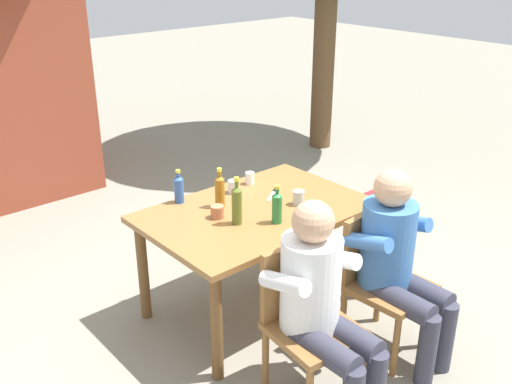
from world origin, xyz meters
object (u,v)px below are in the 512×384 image
cup_white (250,178)px  table_knife (273,193)px  bottle_blue (179,188)px  backpack_by_near_side (368,223)px  chair_near_left (306,315)px  bottle_green (277,207)px  backpack_by_far_side (375,224)px  cup_steel (298,198)px  cup_terracotta (217,212)px  person_in_plaid_shirt (321,298)px  bottle_olive (237,204)px  chair_near_right (379,274)px  person_in_white_shirt (397,257)px  bottle_amber (220,190)px  dining_table (256,222)px  cup_glass (233,187)px

cup_white → table_knife: (0.01, -0.24, -0.04)m
bottle_blue → backpack_by_near_side: bearing=-12.5°
chair_near_left → bottle_green: bearing=62.5°
chair_near_left → backpack_by_far_side: chair_near_left is taller
chair_near_left → cup_steel: (0.57, 0.65, 0.31)m
chair_near_left → cup_terracotta: (0.05, 0.84, 0.30)m
person_in_plaid_shirt → bottle_olive: bearing=83.0°
bottle_olive → bottle_green: bearing=-37.9°
chair_near_right → bottle_blue: bottle_blue is taller
person_in_white_shirt → backpack_by_far_side: bearing=42.3°
chair_near_right → bottle_amber: bottle_amber is taller
dining_table → bottle_olive: 0.33m
cup_white → cup_steel: size_ratio=0.91×
cup_white → backpack_by_near_side: size_ratio=0.20×
bottle_green → backpack_by_near_side: 1.49m
table_knife → backpack_by_near_side: 1.16m
cup_terracotta → backpack_by_near_side: (1.54, -0.00, -0.58)m
chair_near_right → person_in_white_shirt: 0.20m
backpack_by_near_side → bottle_olive: bearing=-174.5°
chair_near_right → backpack_by_far_side: 1.34m
bottle_amber → backpack_by_far_side: size_ratio=0.69×
cup_steel → cup_glass: size_ratio=1.06×
person_in_plaid_shirt → bottle_blue: bearing=89.6°
chair_near_left → chair_near_right: bearing=0.0°
person_in_plaid_shirt → person_in_white_shirt: bearing=0.0°
person_in_white_shirt → bottle_blue: (-0.64, 1.30, 0.20)m
cup_white → cup_glass: cup_glass is taller
chair_near_left → backpack_by_far_side: bearing=26.2°
person_in_plaid_shirt → cup_white: bearing=65.3°
chair_near_left → backpack_by_far_side: size_ratio=2.25×
bottle_olive → dining_table: bearing=20.0°
person_in_plaid_shirt → backpack_by_far_side: (1.66, 0.92, -0.47)m
chair_near_right → backpack_by_far_side: chair_near_right is taller
dining_table → bottle_green: bottle_green is taller
person_in_white_shirt → chair_near_right: bearing=92.6°
cup_terracotta → cup_white: size_ratio=0.96×
table_knife → backpack_by_far_side: size_ratio=0.55×
bottle_blue → backpack_by_near_side: (1.59, -0.35, -0.64)m
bottle_amber → bottle_blue: (-0.16, 0.23, -0.02)m
dining_table → cup_steel: size_ratio=14.93×
person_in_white_shirt → backpack_by_near_side: size_ratio=2.74×
bottle_amber → cup_steel: bottle_amber is taller
bottle_green → table_knife: 0.46m
person_in_white_shirt → bottle_blue: 1.46m
cup_terracotta → table_knife: cup_terracotta is taller
table_knife → person_in_plaid_shirt: bearing=-120.1°
backpack_by_far_side → table_knife: bearing=176.0°
bottle_green → bottle_olive: 0.25m
chair_near_left → backpack_by_near_side: (1.59, 0.84, -0.28)m
bottle_olive → cup_white: size_ratio=3.50×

